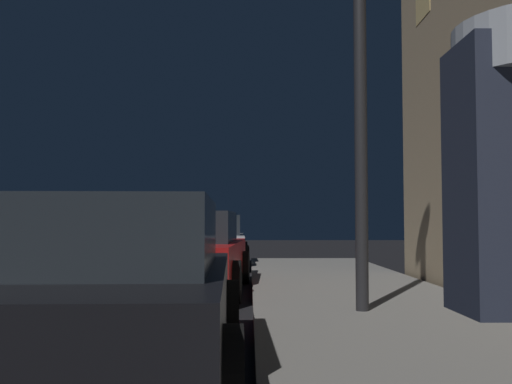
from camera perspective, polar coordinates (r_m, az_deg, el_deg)
car_black at (r=4.79m, az=-14.12°, el=-9.24°), size 2.16×4.23×1.43m
car_red at (r=10.52m, az=-6.68°, el=-5.90°), size 2.21×4.67×1.43m
car_silver at (r=16.23m, az=-4.54°, el=-4.84°), size 2.20×4.25×1.43m
street_lamp at (r=7.92m, az=10.09°, el=17.88°), size 0.44×0.44×5.98m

